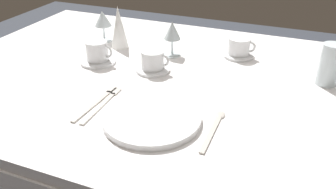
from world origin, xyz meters
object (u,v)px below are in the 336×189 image
Objects in this scene: fork_inner at (97,102)px; coffee_cup_left at (239,46)px; coffee_cup_right at (153,60)px; wine_glass_right at (172,33)px; wine_glass_centre at (103,20)px; coffee_cup_far at (97,51)px; drink_tumbler at (329,67)px; fork_outer at (103,103)px; dinner_plate at (152,118)px; napkin_folded at (119,27)px; spoon_soup at (215,125)px.

fork_inner is 0.60m from coffee_cup_left.
coffee_cup_right is 0.76× the size of wine_glass_right.
wine_glass_centre is at bearing -175.26° from coffee_cup_left.
coffee_cup_far is 0.76× the size of drink_tumbler.
wine_glass_centre reaches higher than fork_outer.
fork_outer is 0.31m from coffee_cup_far.
fork_inner is 1.64× the size of wine_glass_right.
dinner_plate is at bearing -75.78° from wine_glass_right.
wine_glass_centre reaches higher than fork_inner.
coffee_cup_right is at bearing -35.45° from napkin_folded.
dinner_plate is 1.34× the size of spoon_soup.
napkin_folded reaches higher than fork_outer.
coffee_cup_right is at bearing 75.64° from fork_inner.
napkin_folded is (0.00, 0.17, 0.04)m from coffee_cup_far.
dinner_plate is 2.02× the size of wine_glass_right.
wine_glass_centre is 0.10m from napkin_folded.
dinner_plate is at bearing -137.05° from drink_tumbler.
fork_inner is at bearing -59.16° from coffee_cup_far.
fork_inner is 0.74m from drink_tumbler.
wine_glass_right reaches higher than coffee_cup_right.
fork_outer is 0.73m from drink_tumbler.
coffee_cup_left reaches higher than fork_outer.
coffee_cup_far is 0.29m from wine_glass_right.
wine_glass_centre reaches higher than coffee_cup_right.
coffee_cup_left is 0.35m from coffee_cup_right.
wine_glass_centre is at bearing 148.30° from coffee_cup_right.
coffee_cup_right reaches higher than spoon_soup.
coffee_cup_right is 0.60× the size of napkin_folded.
drink_tumbler reaches higher than coffee_cup_right.
napkin_folded is (-0.15, 0.42, 0.08)m from fork_inner.
fork_inner is at bearing -100.61° from wine_glass_right.
napkin_folded is at bearing 141.35° from spoon_soup.
fork_inner is 0.44m from wine_glass_right.
wine_glass_centre is at bearing 115.04° from coffee_cup_far.
spoon_soup is at bearing 2.06° from fork_outer.
coffee_cup_left is 0.54m from coffee_cup_far.
coffee_cup_right is 0.37m from wine_glass_centre.
fork_inner is 2.11× the size of coffee_cup_far.
wine_glass_right is 0.56m from drink_tumbler.
drink_tumbler reaches higher than fork_outer.
fork_outer is 0.46m from napkin_folded.
spoon_soup reaches higher than fork_inner.
coffee_cup_left is 0.61× the size of napkin_folded.
fork_outer is 1.65× the size of wine_glass_centre.
wine_glass_right is 0.23m from napkin_folded.
fork_inner is (-0.19, 0.03, -0.01)m from dinner_plate.
napkin_folded is at bearing 144.55° from coffee_cup_right.
coffee_cup_left is (-0.04, 0.50, 0.04)m from spoon_soup.
coffee_cup_right is 0.22m from coffee_cup_far.
drink_tumbler is 0.81× the size of napkin_folded.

